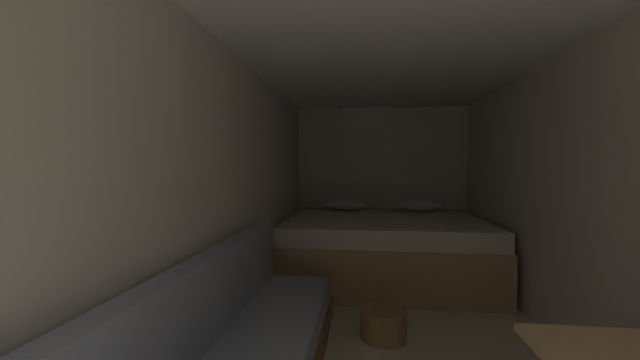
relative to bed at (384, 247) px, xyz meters
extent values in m
plane|color=beige|center=(0.00, -1.68, -0.36)|extent=(7.20, 7.20, 0.00)
cube|color=beige|center=(0.00, 0.94, 0.69)|extent=(2.41, 0.05, 2.09)
cube|color=beige|center=(-1.18, -1.68, 0.69)|extent=(0.05, 5.20, 2.09)
cube|color=beige|center=(1.18, -1.68, 0.69)|extent=(0.05, 5.20, 2.09)
cube|color=white|center=(0.00, -1.68, 1.76)|extent=(2.41, 5.20, 0.05)
cube|color=tan|center=(0.00, -0.01, -0.10)|extent=(2.19, 1.76, 0.51)
cube|color=beige|center=(0.00, -0.01, 0.25)|extent=(2.15, 1.72, 0.19)
ellipsoid|color=white|center=(-0.49, 0.64, 0.42)|extent=(0.55, 0.35, 0.15)
ellipsoid|color=white|center=(0.49, 0.64, 0.42)|extent=(0.55, 0.35, 0.15)
cube|color=#8C93A8|center=(-1.07, -2.54, 0.22)|extent=(0.12, 2.82, 0.46)
cylinder|color=olive|center=(-0.08, -1.48, -0.25)|extent=(0.34, 0.34, 0.22)
camera|label=1|loc=(-0.23, -4.21, 0.93)|focal=20.56mm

